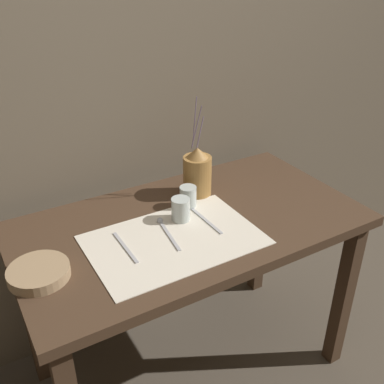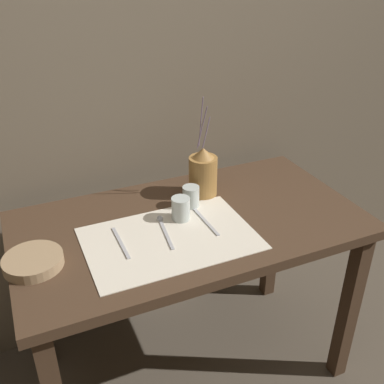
# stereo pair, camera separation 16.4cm
# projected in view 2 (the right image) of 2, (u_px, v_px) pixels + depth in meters

# --- Properties ---
(ground_plane) EXTENTS (12.00, 12.00, 0.00)m
(ground_plane) POSITION_uv_depth(u_px,v_px,m) (190.00, 365.00, 2.08)
(ground_plane) COLOR brown
(stone_wall_back) EXTENTS (7.00, 0.06, 2.40)m
(stone_wall_back) POSITION_uv_depth(u_px,v_px,m) (145.00, 84.00, 1.87)
(stone_wall_back) COLOR #6B5E4C
(stone_wall_back) RESTS_ON ground_plane
(wooden_table) EXTENTS (1.31, 0.71, 0.80)m
(wooden_table) POSITION_uv_depth(u_px,v_px,m) (190.00, 244.00, 1.75)
(wooden_table) COLOR #422D1E
(wooden_table) RESTS_ON ground_plane
(linen_cloth) EXTENTS (0.60, 0.40, 0.00)m
(linen_cloth) POSITION_uv_depth(u_px,v_px,m) (170.00, 238.00, 1.59)
(linen_cloth) COLOR beige
(linen_cloth) RESTS_ON wooden_table
(pitcher_with_flowers) EXTENTS (0.12, 0.12, 0.41)m
(pitcher_with_flowers) POSITION_uv_depth(u_px,v_px,m) (203.00, 173.00, 1.83)
(pitcher_with_flowers) COLOR olive
(pitcher_with_flowers) RESTS_ON wooden_table
(wooden_bowl) EXTENTS (0.19, 0.19, 0.04)m
(wooden_bowl) POSITION_uv_depth(u_px,v_px,m) (33.00, 261.00, 1.45)
(wooden_bowl) COLOR #9E7F5B
(wooden_bowl) RESTS_ON wooden_table
(glass_tumbler_near) EXTENTS (0.07, 0.07, 0.09)m
(glass_tumbler_near) POSITION_uv_depth(u_px,v_px,m) (181.00, 209.00, 1.68)
(glass_tumbler_near) COLOR #B7C1BC
(glass_tumbler_near) RESTS_ON wooden_table
(glass_tumbler_far) EXTENTS (0.07, 0.07, 0.08)m
(glass_tumbler_far) POSITION_uv_depth(u_px,v_px,m) (191.00, 196.00, 1.76)
(glass_tumbler_far) COLOR #B7C1BC
(glass_tumbler_far) RESTS_ON wooden_table
(knife_center) EXTENTS (0.01, 0.20, 0.00)m
(knife_center) POSITION_uv_depth(u_px,v_px,m) (121.00, 243.00, 1.56)
(knife_center) COLOR #A8A8AD
(knife_center) RESTS_ON wooden_table
(spoon_inner) EXTENTS (0.04, 0.21, 0.02)m
(spoon_inner) POSITION_uv_depth(u_px,v_px,m) (162.00, 225.00, 1.66)
(spoon_inner) COLOR #A8A8AD
(spoon_inner) RESTS_ON wooden_table
(fork_outer) EXTENTS (0.02, 0.20, 0.00)m
(fork_outer) POSITION_uv_depth(u_px,v_px,m) (206.00, 222.00, 1.68)
(fork_outer) COLOR #A8A8AD
(fork_outer) RESTS_ON wooden_table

